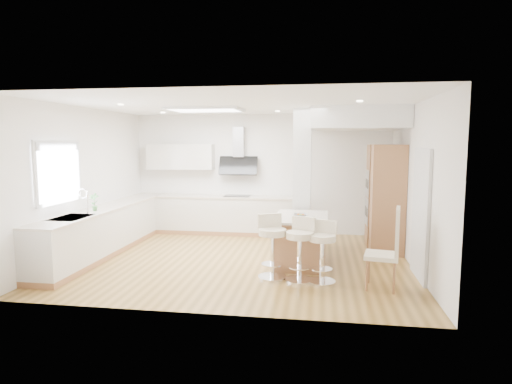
% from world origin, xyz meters
% --- Properties ---
extents(ground, '(6.00, 6.00, 0.00)m').
position_xyz_m(ground, '(0.00, 0.00, 0.00)').
color(ground, '#A77D3E').
rests_on(ground, ground).
extents(ceiling, '(6.00, 5.00, 0.02)m').
position_xyz_m(ceiling, '(0.00, 0.00, 0.00)').
color(ceiling, white).
rests_on(ceiling, ground).
extents(wall_back, '(6.00, 0.04, 2.80)m').
position_xyz_m(wall_back, '(0.00, 2.50, 1.40)').
color(wall_back, white).
rests_on(wall_back, ground).
extents(wall_left, '(0.04, 5.00, 2.80)m').
position_xyz_m(wall_left, '(-3.00, 0.00, 1.40)').
color(wall_left, white).
rests_on(wall_left, ground).
extents(wall_right, '(0.04, 5.00, 2.80)m').
position_xyz_m(wall_right, '(3.00, 0.00, 1.40)').
color(wall_right, white).
rests_on(wall_right, ground).
extents(skylight, '(4.10, 2.10, 0.06)m').
position_xyz_m(skylight, '(-0.79, 0.60, 2.77)').
color(skylight, silver).
rests_on(skylight, ground).
extents(window_left, '(0.06, 1.28, 1.07)m').
position_xyz_m(window_left, '(-2.96, -0.90, 1.69)').
color(window_left, white).
rests_on(window_left, ground).
extents(doorway_right, '(0.05, 1.00, 2.10)m').
position_xyz_m(doorway_right, '(2.97, -0.60, 1.00)').
color(doorway_right, '#4E473D').
rests_on(doorway_right, ground).
extents(counter_left, '(0.63, 4.50, 1.35)m').
position_xyz_m(counter_left, '(-2.70, 0.23, 0.46)').
color(counter_left, '#A67147').
rests_on(counter_left, ground).
extents(counter_back, '(3.62, 0.63, 2.50)m').
position_xyz_m(counter_back, '(-0.91, 2.22, 0.70)').
color(counter_back, '#A67147').
rests_on(counter_back, ground).
extents(pillar, '(0.35, 0.35, 2.80)m').
position_xyz_m(pillar, '(1.05, 0.95, 1.40)').
color(pillar, silver).
rests_on(pillar, ground).
extents(soffit, '(1.78, 2.20, 0.40)m').
position_xyz_m(soffit, '(2.10, 1.40, 2.60)').
color(soffit, white).
rests_on(soffit, ground).
extents(oven_column, '(0.63, 1.21, 2.10)m').
position_xyz_m(oven_column, '(2.68, 1.23, 1.05)').
color(oven_column, '#A67147').
rests_on(oven_column, ground).
extents(peninsula, '(0.96, 1.42, 0.92)m').
position_xyz_m(peninsula, '(1.08, -0.04, 0.43)').
color(peninsula, '#A67147').
rests_on(peninsula, ground).
extents(bar_stool_a, '(0.60, 0.60, 1.01)m').
position_xyz_m(bar_stool_a, '(0.67, -0.93, 0.57)').
color(bar_stool_a, white).
rests_on(bar_stool_a, ground).
extents(bar_stool_b, '(0.57, 0.57, 0.99)m').
position_xyz_m(bar_stool_b, '(1.12, -1.01, 0.55)').
color(bar_stool_b, white).
rests_on(bar_stool_b, ground).
extents(bar_stool_c, '(0.52, 0.52, 0.95)m').
position_xyz_m(bar_stool_c, '(1.46, -1.03, 0.54)').
color(bar_stool_c, white).
rests_on(bar_stool_c, ground).
extents(dining_chair, '(0.55, 0.55, 1.22)m').
position_xyz_m(dining_chair, '(2.42, -1.21, 0.65)').
color(dining_chair, beige).
rests_on(dining_chair, ground).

